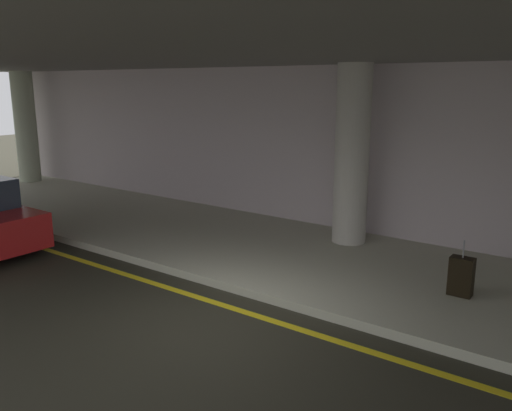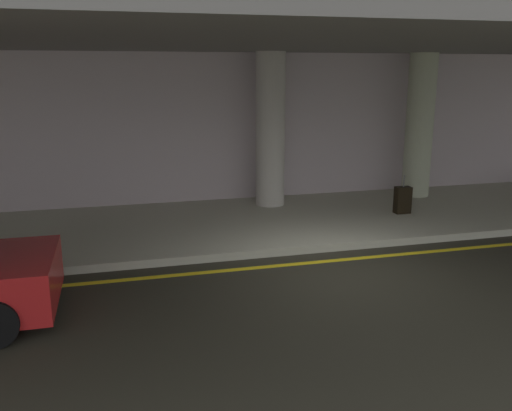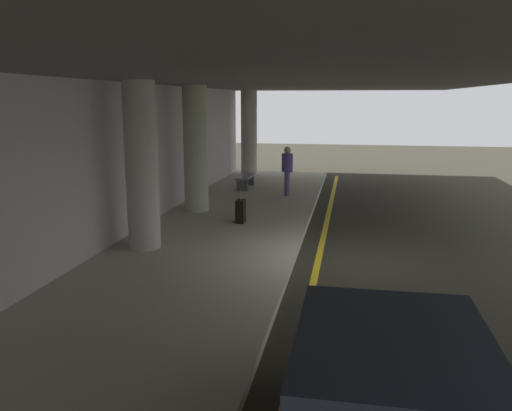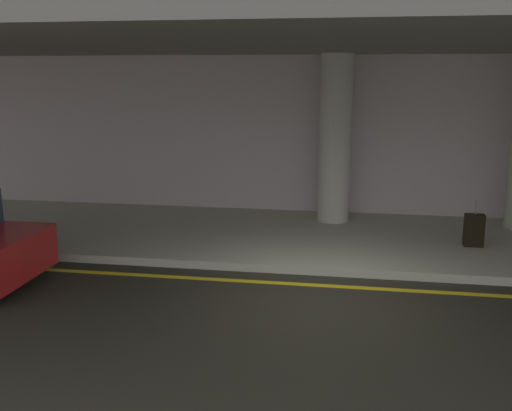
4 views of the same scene
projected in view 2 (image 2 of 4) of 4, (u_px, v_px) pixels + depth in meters
ground_plane at (340, 271)px, 9.44m from camera, size 60.00×60.00×0.00m
sidewalk at (286, 220)px, 12.33m from camera, size 26.00×4.20×0.15m
lane_stripe_yellow at (328, 261)px, 9.93m from camera, size 26.00×0.14×0.01m
support_column_left_mid at (270, 130)px, 13.07m from camera, size 0.70×0.70×3.65m
support_column_center at (419, 126)px, 14.05m from camera, size 0.70×0.70×3.65m
ceiling_overhang at (296, 41)px, 10.92m from camera, size 28.00×13.20×0.30m
terminal_back_wall at (260, 129)px, 14.00m from camera, size 26.00×0.30×3.80m
suitcase_upright_primary at (403, 200)px, 12.60m from camera, size 0.36×0.22×0.90m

